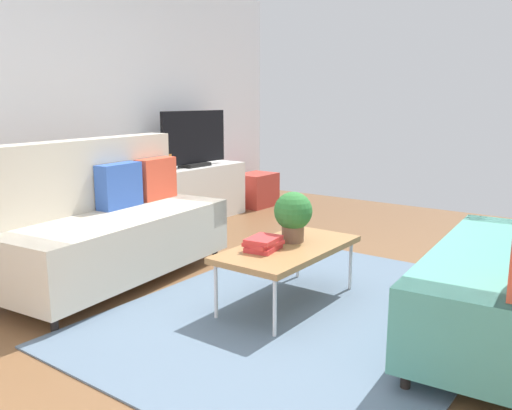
# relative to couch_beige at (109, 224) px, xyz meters

# --- Properties ---
(ground_plane) EXTENTS (7.68, 7.68, 0.00)m
(ground_plane) POSITION_rel_couch_beige_xyz_m (0.44, -1.56, -0.45)
(ground_plane) COLOR brown
(wall_far) EXTENTS (6.40, 0.12, 2.90)m
(wall_far) POSITION_rel_couch_beige_xyz_m (0.44, 1.24, 1.00)
(wall_far) COLOR silver
(wall_far) RESTS_ON ground_plane
(area_rug) EXTENTS (2.90, 2.20, 0.01)m
(area_rug) POSITION_rel_couch_beige_xyz_m (0.34, -1.62, -0.44)
(area_rug) COLOR slate
(area_rug) RESTS_ON ground_plane
(couch_beige) EXTENTS (1.98, 1.04, 1.10)m
(couch_beige) POSITION_rel_couch_beige_xyz_m (0.00, 0.00, 0.00)
(couch_beige) COLOR beige
(couch_beige) RESTS_ON ground_plane
(coffee_table) EXTENTS (1.10, 0.56, 0.42)m
(coffee_table) POSITION_rel_couch_beige_xyz_m (0.39, -1.42, -0.05)
(coffee_table) COLOR #9E7042
(coffee_table) RESTS_ON ground_plane
(tv_console) EXTENTS (1.40, 0.44, 0.64)m
(tv_console) POSITION_rel_couch_beige_xyz_m (1.94, 0.90, -0.13)
(tv_console) COLOR silver
(tv_console) RESTS_ON ground_plane
(tv) EXTENTS (1.00, 0.20, 0.64)m
(tv) POSITION_rel_couch_beige_xyz_m (1.94, 0.88, 0.51)
(tv) COLOR black
(tv) RESTS_ON tv_console
(storage_trunk) EXTENTS (0.52, 0.40, 0.44)m
(storage_trunk) POSITION_rel_couch_beige_xyz_m (3.04, 0.80, -0.23)
(storage_trunk) COLOR #B2382D
(storage_trunk) RESTS_ON ground_plane
(potted_plant) EXTENTS (0.27, 0.27, 0.36)m
(potted_plant) POSITION_rel_couch_beige_xyz_m (0.51, -1.38, 0.17)
(potted_plant) COLOR brown
(potted_plant) RESTS_ON coffee_table
(table_book_0) EXTENTS (0.27, 0.22, 0.03)m
(table_book_0) POSITION_rel_couch_beige_xyz_m (0.21, -1.34, -0.01)
(table_book_0) COLOR red
(table_book_0) RESTS_ON coffee_table
(table_book_1) EXTENTS (0.25, 0.19, 0.03)m
(table_book_1) POSITION_rel_couch_beige_xyz_m (0.21, -1.34, 0.02)
(table_book_1) COLOR red
(table_book_1) RESTS_ON table_book_0
(table_book_2) EXTENTS (0.26, 0.21, 0.03)m
(table_book_2) POSITION_rel_couch_beige_xyz_m (0.21, -1.34, 0.05)
(table_book_2) COLOR red
(table_book_2) RESTS_ON table_book_1
(vase_0) EXTENTS (0.10, 0.10, 0.15)m
(vase_0) POSITION_rel_couch_beige_xyz_m (1.36, 0.95, 0.27)
(vase_0) COLOR #4C72B2
(vase_0) RESTS_ON tv_console
(bottle_0) EXTENTS (0.05, 0.05, 0.18)m
(bottle_0) POSITION_rel_couch_beige_xyz_m (1.51, 0.86, 0.28)
(bottle_0) COLOR orange
(bottle_0) RESTS_ON tv_console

